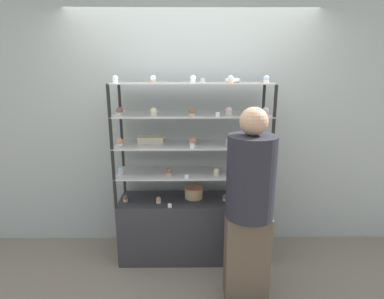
% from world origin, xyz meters
% --- Properties ---
extents(ground_plane, '(20.00, 20.00, 0.00)m').
position_xyz_m(ground_plane, '(0.00, 0.00, 0.00)').
color(ground_plane, gray).
extents(back_wall, '(8.00, 0.05, 2.60)m').
position_xyz_m(back_wall, '(0.00, 0.36, 1.30)').
color(back_wall, '#A8B2AD').
rests_on(back_wall, ground_plane).
extents(display_base, '(1.46, 0.44, 0.64)m').
position_xyz_m(display_base, '(0.00, 0.00, 0.32)').
color(display_base, '#333338').
rests_on(display_base, ground_plane).
extents(display_riser_lower, '(1.46, 0.44, 0.29)m').
position_xyz_m(display_riser_lower, '(0.00, 0.00, 0.91)').
color(display_riser_lower, black).
rests_on(display_riser_lower, display_base).
extents(display_riser_middle, '(1.46, 0.44, 0.29)m').
position_xyz_m(display_riser_middle, '(0.00, 0.00, 1.20)').
color(display_riser_middle, black).
rests_on(display_riser_middle, display_riser_lower).
extents(display_riser_upper, '(1.46, 0.44, 0.29)m').
position_xyz_m(display_riser_upper, '(0.00, 0.00, 1.49)').
color(display_riser_upper, black).
rests_on(display_riser_upper, display_riser_middle).
extents(display_riser_top, '(1.46, 0.44, 0.29)m').
position_xyz_m(display_riser_top, '(0.00, 0.00, 1.78)').
color(display_riser_top, black).
rests_on(display_riser_top, display_riser_upper).
extents(layer_cake_centerpiece, '(0.19, 0.19, 0.11)m').
position_xyz_m(layer_cake_centerpiece, '(0.02, 0.03, 0.70)').
color(layer_cake_centerpiece, '#DBBC84').
rests_on(layer_cake_centerpiece, display_base).
extents(sheet_cake_frosted, '(0.25, 0.14, 0.06)m').
position_xyz_m(sheet_cake_frosted, '(-0.40, 0.04, 1.25)').
color(sheet_cake_frosted, beige).
rests_on(sheet_cake_frosted, display_riser_middle).
extents(cupcake_0, '(0.05, 0.05, 0.07)m').
position_xyz_m(cupcake_0, '(-0.66, -0.05, 0.67)').
color(cupcake_0, beige).
rests_on(cupcake_0, display_base).
extents(cupcake_1, '(0.05, 0.05, 0.07)m').
position_xyz_m(cupcake_1, '(-0.33, -0.09, 0.67)').
color(cupcake_1, beige).
rests_on(cupcake_1, display_base).
extents(cupcake_2, '(0.05, 0.05, 0.07)m').
position_xyz_m(cupcake_2, '(0.33, -0.04, 0.67)').
color(cupcake_2, white).
rests_on(cupcake_2, display_base).
extents(cupcake_3, '(0.05, 0.05, 0.07)m').
position_xyz_m(cupcake_3, '(0.67, -0.10, 0.67)').
color(cupcake_3, white).
rests_on(cupcake_3, display_base).
extents(price_tag_0, '(0.04, 0.00, 0.04)m').
position_xyz_m(price_tag_0, '(-0.21, -0.20, 0.66)').
color(price_tag_0, white).
rests_on(price_tag_0, display_base).
extents(cupcake_4, '(0.06, 0.06, 0.07)m').
position_xyz_m(cupcake_4, '(-0.69, -0.06, 0.96)').
color(cupcake_4, white).
rests_on(cupcake_4, display_riser_lower).
extents(cupcake_5, '(0.06, 0.06, 0.07)m').
position_xyz_m(cupcake_5, '(-0.22, -0.10, 0.96)').
color(cupcake_5, '#CCB28C').
rests_on(cupcake_5, display_riser_lower).
extents(cupcake_6, '(0.06, 0.06, 0.07)m').
position_xyz_m(cupcake_6, '(0.23, -0.10, 0.96)').
color(cupcake_6, white).
rests_on(cupcake_6, display_riser_lower).
extents(cupcake_7, '(0.06, 0.06, 0.07)m').
position_xyz_m(cupcake_7, '(0.68, -0.10, 0.96)').
color(cupcake_7, '#CCB28C').
rests_on(cupcake_7, display_riser_lower).
extents(price_tag_1, '(0.04, 0.00, 0.04)m').
position_xyz_m(price_tag_1, '(-0.05, -0.20, 0.95)').
color(price_tag_1, white).
rests_on(price_tag_1, display_riser_lower).
extents(cupcake_8, '(0.06, 0.06, 0.08)m').
position_xyz_m(cupcake_8, '(-0.67, -0.09, 1.26)').
color(cupcake_8, white).
rests_on(cupcake_8, display_riser_middle).
extents(cupcake_9, '(0.06, 0.06, 0.08)m').
position_xyz_m(cupcake_9, '(0.01, -0.05, 1.26)').
color(cupcake_9, white).
rests_on(cupcake_9, display_riser_middle).
extents(cupcake_10, '(0.06, 0.06, 0.08)m').
position_xyz_m(cupcake_10, '(0.34, -0.11, 1.26)').
color(cupcake_10, '#CCB28C').
rests_on(cupcake_10, display_riser_middle).
extents(cupcake_11, '(0.06, 0.06, 0.08)m').
position_xyz_m(cupcake_11, '(0.67, -0.04, 1.26)').
color(cupcake_11, white).
rests_on(cupcake_11, display_riser_middle).
extents(price_tag_2, '(0.04, 0.00, 0.04)m').
position_xyz_m(price_tag_2, '(0.00, -0.20, 1.24)').
color(price_tag_2, white).
rests_on(price_tag_2, display_riser_middle).
extents(cupcake_12, '(0.06, 0.06, 0.07)m').
position_xyz_m(cupcake_12, '(-0.67, -0.05, 1.54)').
color(cupcake_12, beige).
rests_on(cupcake_12, display_riser_upper).
extents(cupcake_13, '(0.06, 0.06, 0.07)m').
position_xyz_m(cupcake_13, '(-0.35, -0.10, 1.54)').
color(cupcake_13, beige).
rests_on(cupcake_13, display_riser_upper).
extents(cupcake_14, '(0.06, 0.06, 0.07)m').
position_xyz_m(cupcake_14, '(-0.00, -0.11, 1.54)').
color(cupcake_14, '#CCB28C').
rests_on(cupcake_14, display_riser_upper).
extents(cupcake_15, '(0.06, 0.06, 0.07)m').
position_xyz_m(cupcake_15, '(0.34, -0.05, 1.54)').
color(cupcake_15, beige).
rests_on(cupcake_15, display_riser_upper).
extents(cupcake_16, '(0.06, 0.06, 0.07)m').
position_xyz_m(cupcake_16, '(0.68, -0.05, 1.54)').
color(cupcake_16, '#CCB28C').
rests_on(cupcake_16, display_riser_upper).
extents(price_tag_3, '(0.04, 0.00, 0.04)m').
position_xyz_m(price_tag_3, '(0.22, -0.20, 1.53)').
color(price_tag_3, white).
rests_on(price_tag_3, display_riser_upper).
extents(cupcake_17, '(0.05, 0.05, 0.07)m').
position_xyz_m(cupcake_17, '(-0.68, -0.07, 1.83)').
color(cupcake_17, white).
rests_on(cupcake_17, display_riser_top).
extents(cupcake_18, '(0.05, 0.05, 0.07)m').
position_xyz_m(cupcake_18, '(-0.35, -0.05, 1.83)').
color(cupcake_18, '#CCB28C').
rests_on(cupcake_18, display_riser_top).
extents(cupcake_19, '(0.05, 0.05, 0.07)m').
position_xyz_m(cupcake_19, '(0.01, -0.05, 1.83)').
color(cupcake_19, white).
rests_on(cupcake_19, display_riser_top).
extents(cupcake_20, '(0.05, 0.05, 0.07)m').
position_xyz_m(cupcake_20, '(0.34, -0.11, 1.83)').
color(cupcake_20, '#CCB28C').
rests_on(cupcake_20, display_riser_top).
extents(cupcake_21, '(0.05, 0.05, 0.07)m').
position_xyz_m(cupcake_21, '(0.66, -0.08, 1.83)').
color(cupcake_21, beige).
rests_on(cupcake_21, display_riser_top).
extents(price_tag_4, '(0.04, 0.00, 0.04)m').
position_xyz_m(price_tag_4, '(0.09, -0.20, 1.82)').
color(price_tag_4, white).
rests_on(price_tag_4, display_riser_top).
extents(donut_glazed, '(0.14, 0.14, 0.04)m').
position_xyz_m(donut_glazed, '(0.38, 0.01, 1.82)').
color(donut_glazed, '#EFE5CC').
rests_on(donut_glazed, display_riser_top).
extents(customer_figure, '(0.38, 0.38, 1.64)m').
position_xyz_m(customer_figure, '(0.46, -0.60, 0.88)').
color(customer_figure, brown).
rests_on(customer_figure, ground_plane).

